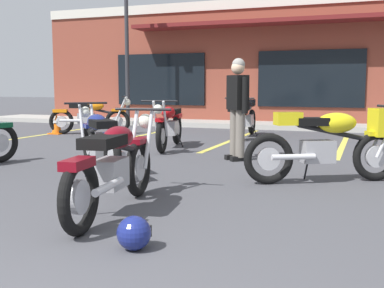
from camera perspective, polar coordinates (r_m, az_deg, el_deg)
ground_plane at (r=5.69m, az=2.86°, el=-5.42°), size 80.00×80.00×0.00m
sidewalk_kerb at (r=14.25m, az=13.60°, el=2.12°), size 22.00×1.80×0.14m
brick_storefront_building at (r=17.69m, az=15.15°, el=9.10°), size 18.44×6.73×3.91m
painted_stall_lines at (r=10.71m, az=11.28°, el=0.29°), size 12.18×4.80×0.01m
motorcycle_foreground_classic at (r=4.63m, az=-9.33°, el=-2.53°), size 0.71×2.10×0.98m
motorcycle_red_sportbike at (r=11.37m, az=6.49°, el=3.41°), size 0.66×2.11×0.98m
motorcycle_black_cruiser at (r=9.32m, az=-2.72°, el=2.28°), size 0.81×2.09×0.98m
motorcycle_silver_naked at (r=6.26m, az=16.54°, el=0.33°), size 1.91×1.28×0.98m
motorcycle_blue_standard at (r=6.73m, az=-11.08°, el=0.37°), size 1.63×1.67×0.98m
motorcycle_orange_scrambler at (r=12.41m, az=-12.14°, el=3.29°), size 2.03×1.03×0.98m
person_by_back_row at (r=7.83m, az=5.49°, el=4.96°), size 0.48×0.51×1.68m
helmet_on_pavement at (r=3.62m, az=-6.98°, el=-10.57°), size 0.26×0.26×0.26m
traffic_cone at (r=12.69m, az=-15.97°, el=2.33°), size 0.34×0.34×0.53m
parking_lot_lamp_post at (r=14.80m, az=-8.10°, el=15.01°), size 0.24×0.76×5.15m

